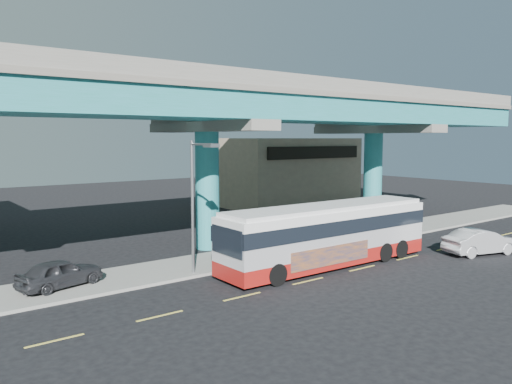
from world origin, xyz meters
TOP-DOWN VIEW (x-y plane):
  - ground at (0.00, 0.00)m, footprint 120.00×120.00m
  - sidewalk at (0.00, 5.50)m, footprint 70.00×4.00m
  - lane_markings at (-0.00, -0.30)m, footprint 58.00×0.12m
  - viaduct at (-0.00, 9.11)m, footprint 52.00×12.40m
  - building_beige at (18.00, 22.98)m, footprint 14.00×10.23m
  - transit_bus at (2.88, 1.22)m, footprint 13.25×3.04m
  - sedan at (12.26, -2.44)m, footprint 4.24×5.60m
  - parked_car at (-10.11, 5.54)m, footprint 3.44×4.64m
  - street_lamp at (-3.98, 3.47)m, footprint 0.50×2.25m
  - stop_sign at (11.73, 4.18)m, footprint 0.70×0.09m

SIDE VIEW (x-z plane):
  - ground at x=0.00m, z-range 0.00..0.00m
  - lane_markings at x=0.00m, z-range 0.00..0.01m
  - sidewalk at x=0.00m, z-range 0.00..0.15m
  - sedan at x=12.26m, z-range 0.00..1.55m
  - parked_car at x=-10.11m, z-range 0.15..1.47m
  - stop_sign at x=11.73m, z-range 0.65..2.98m
  - transit_bus at x=2.88m, z-range 0.16..3.55m
  - building_beige at x=18.00m, z-range 0.01..7.01m
  - street_lamp at x=-3.98m, z-range 1.23..7.96m
  - viaduct at x=0.00m, z-range 3.29..14.99m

